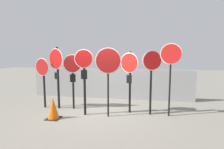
{
  "coord_description": "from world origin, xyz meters",
  "views": [
    {
      "loc": [
        1.6,
        -6.17,
        2.19
      ],
      "look_at": [
        0.5,
        0.0,
        1.46
      ],
      "focal_mm": 28.0,
      "sensor_mm": 36.0,
      "label": 1
    }
  ],
  "objects_px": {
    "stop_sign_3": "(84,71)",
    "traffic_cone_0": "(53,108)",
    "stop_sign_4": "(108,65)",
    "stop_sign_6": "(152,69)",
    "stop_sign_1": "(57,67)",
    "stop_sign_0": "(43,73)",
    "stop_sign_7": "(171,62)",
    "stop_sign_2": "(73,71)",
    "stop_sign_5": "(129,70)"
  },
  "relations": [
    {
      "from": "stop_sign_0",
      "to": "stop_sign_2",
      "type": "relative_size",
      "value": 0.93
    },
    {
      "from": "stop_sign_1",
      "to": "stop_sign_3",
      "type": "bearing_deg",
      "value": 4.35
    },
    {
      "from": "stop_sign_4",
      "to": "traffic_cone_0",
      "type": "bearing_deg",
      "value": -179.73
    },
    {
      "from": "stop_sign_1",
      "to": "traffic_cone_0",
      "type": "height_order",
      "value": "stop_sign_1"
    },
    {
      "from": "stop_sign_3",
      "to": "stop_sign_1",
      "type": "bearing_deg",
      "value": 148.55
    },
    {
      "from": "stop_sign_4",
      "to": "traffic_cone_0",
      "type": "relative_size",
      "value": 3.28
    },
    {
      "from": "stop_sign_5",
      "to": "stop_sign_6",
      "type": "relative_size",
      "value": 0.98
    },
    {
      "from": "stop_sign_0",
      "to": "stop_sign_2",
      "type": "bearing_deg",
      "value": 18.75
    },
    {
      "from": "stop_sign_3",
      "to": "stop_sign_7",
      "type": "height_order",
      "value": "stop_sign_7"
    },
    {
      "from": "stop_sign_6",
      "to": "stop_sign_5",
      "type": "bearing_deg",
      "value": 153.44
    },
    {
      "from": "stop_sign_1",
      "to": "stop_sign_4",
      "type": "height_order",
      "value": "stop_sign_1"
    },
    {
      "from": "stop_sign_0",
      "to": "traffic_cone_0",
      "type": "height_order",
      "value": "stop_sign_0"
    },
    {
      "from": "stop_sign_3",
      "to": "stop_sign_4",
      "type": "bearing_deg",
      "value": -11.03
    },
    {
      "from": "stop_sign_2",
      "to": "stop_sign_0",
      "type": "bearing_deg",
      "value": 166.86
    },
    {
      "from": "stop_sign_0",
      "to": "stop_sign_1",
      "type": "distance_m",
      "value": 0.68
    },
    {
      "from": "stop_sign_0",
      "to": "stop_sign_4",
      "type": "xyz_separation_m",
      "value": [
        2.82,
        -0.61,
        0.38
      ]
    },
    {
      "from": "stop_sign_5",
      "to": "stop_sign_4",
      "type": "bearing_deg",
      "value": -112.66
    },
    {
      "from": "stop_sign_2",
      "to": "stop_sign_5",
      "type": "xyz_separation_m",
      "value": [
        2.24,
        -0.07,
        0.06
      ]
    },
    {
      "from": "stop_sign_5",
      "to": "stop_sign_1",
      "type": "bearing_deg",
      "value": -153.0
    },
    {
      "from": "stop_sign_1",
      "to": "stop_sign_3",
      "type": "relative_size",
      "value": 1.04
    },
    {
      "from": "stop_sign_0",
      "to": "stop_sign_6",
      "type": "relative_size",
      "value": 0.88
    },
    {
      "from": "stop_sign_5",
      "to": "traffic_cone_0",
      "type": "xyz_separation_m",
      "value": [
        -2.5,
        -1.07,
        -1.24
      ]
    },
    {
      "from": "stop_sign_4",
      "to": "stop_sign_6",
      "type": "distance_m",
      "value": 1.56
    },
    {
      "from": "stop_sign_3",
      "to": "stop_sign_6",
      "type": "xyz_separation_m",
      "value": [
        2.34,
        0.45,
        0.05
      ]
    },
    {
      "from": "stop_sign_5",
      "to": "stop_sign_7",
      "type": "bearing_deg",
      "value": 21.31
    },
    {
      "from": "stop_sign_0",
      "to": "stop_sign_4",
      "type": "relative_size",
      "value": 0.84
    },
    {
      "from": "stop_sign_0",
      "to": "stop_sign_3",
      "type": "distance_m",
      "value": 2.04
    },
    {
      "from": "stop_sign_0",
      "to": "stop_sign_6",
      "type": "distance_m",
      "value": 4.3
    },
    {
      "from": "stop_sign_4",
      "to": "traffic_cone_0",
      "type": "height_order",
      "value": "stop_sign_4"
    },
    {
      "from": "stop_sign_7",
      "to": "stop_sign_6",
      "type": "bearing_deg",
      "value": -173.86
    },
    {
      "from": "stop_sign_6",
      "to": "traffic_cone_0",
      "type": "height_order",
      "value": "stop_sign_6"
    },
    {
      "from": "stop_sign_2",
      "to": "stop_sign_7",
      "type": "distance_m",
      "value": 3.68
    },
    {
      "from": "traffic_cone_0",
      "to": "stop_sign_4",
      "type": "bearing_deg",
      "value": 15.11
    },
    {
      "from": "stop_sign_4",
      "to": "stop_sign_7",
      "type": "height_order",
      "value": "stop_sign_7"
    },
    {
      "from": "stop_sign_1",
      "to": "traffic_cone_0",
      "type": "relative_size",
      "value": 3.36
    },
    {
      "from": "stop_sign_5",
      "to": "traffic_cone_0",
      "type": "relative_size",
      "value": 3.12
    },
    {
      "from": "stop_sign_2",
      "to": "stop_sign_6",
      "type": "bearing_deg",
      "value": -18.24
    },
    {
      "from": "stop_sign_0",
      "to": "stop_sign_7",
      "type": "distance_m",
      "value": 4.95
    },
    {
      "from": "stop_sign_6",
      "to": "stop_sign_3",
      "type": "bearing_deg",
      "value": 171.24
    },
    {
      "from": "stop_sign_3",
      "to": "traffic_cone_0",
      "type": "xyz_separation_m",
      "value": [
        -0.95,
        -0.52,
        -1.25
      ]
    },
    {
      "from": "stop_sign_2",
      "to": "stop_sign_4",
      "type": "relative_size",
      "value": 0.91
    },
    {
      "from": "stop_sign_3",
      "to": "stop_sign_5",
      "type": "relative_size",
      "value": 1.03
    },
    {
      "from": "stop_sign_4",
      "to": "stop_sign_5",
      "type": "distance_m",
      "value": 0.92
    },
    {
      "from": "stop_sign_4",
      "to": "traffic_cone_0",
      "type": "distance_m",
      "value": 2.38
    },
    {
      "from": "stop_sign_2",
      "to": "stop_sign_7",
      "type": "bearing_deg",
      "value": -18.44
    },
    {
      "from": "stop_sign_3",
      "to": "stop_sign_2",
      "type": "bearing_deg",
      "value": 129.32
    },
    {
      "from": "stop_sign_0",
      "to": "stop_sign_1",
      "type": "xyz_separation_m",
      "value": [
        0.63,
        -0.02,
        0.26
      ]
    },
    {
      "from": "stop_sign_1",
      "to": "stop_sign_6",
      "type": "bearing_deg",
      "value": 25.28
    },
    {
      "from": "stop_sign_2",
      "to": "stop_sign_3",
      "type": "distance_m",
      "value": 0.93
    },
    {
      "from": "stop_sign_1",
      "to": "stop_sign_5",
      "type": "distance_m",
      "value": 2.88
    }
  ]
}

